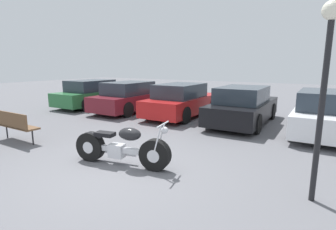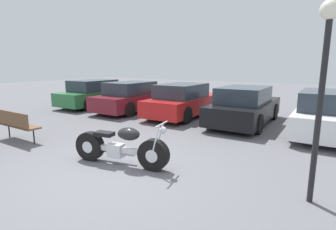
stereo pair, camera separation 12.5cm
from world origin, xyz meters
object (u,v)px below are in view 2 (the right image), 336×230
motorcycle (119,146)px  parked_car_maroon (133,97)px  parked_car_red (184,101)px  parked_car_black (245,106)px  parked_car_green (96,94)px  park_bench (17,123)px  parked_car_white (327,114)px  lamp_post (325,63)px

motorcycle → parked_car_maroon: (-4.17, 5.56, 0.24)m
motorcycle → parked_car_red: (-1.50, 5.72, 0.24)m
parked_car_black → parked_car_green: bearing=179.3°
parked_car_maroon → parked_car_red: bearing=3.5°
parked_car_maroon → parked_car_black: (5.35, 0.04, 0.00)m
motorcycle → parked_car_maroon: 6.96m
parked_car_maroon → park_bench: 5.78m
parked_car_white → park_bench: parked_car_white is taller
parked_car_green → lamp_post: 11.93m
parked_car_maroon → lamp_post: (7.92, -5.13, 1.56)m
parked_car_maroon → lamp_post: 9.56m
parked_car_green → parked_car_white: size_ratio=1.00×
parked_car_maroon → parked_car_white: size_ratio=1.00×
park_bench → motorcycle: bearing=3.0°
lamp_post → park_bench: bearing=-175.2°
motorcycle → parked_car_red: 5.92m
parked_car_red → parked_car_black: (2.67, -0.12, 0.00)m
motorcycle → park_bench: (-3.77, -0.20, 0.12)m
parked_car_black → parked_car_red: bearing=177.4°
parked_car_maroon → park_bench: parked_car_maroon is taller
parked_car_maroon → parked_car_red: 2.68m
parked_car_red → park_bench: 6.35m
motorcycle → lamp_post: 4.18m
parked_car_black → park_bench: (-4.95, -5.80, -0.12)m
parked_car_green → parked_car_red: size_ratio=1.00×
parked_car_white → park_bench: 9.48m
parked_car_green → motorcycle: bearing=-39.8°
motorcycle → parked_car_red: parked_car_red is taller
motorcycle → park_bench: motorcycle is taller
parked_car_white → parked_car_green: bearing=178.6°
parked_car_red → lamp_post: lamp_post is taller
parked_car_green → lamp_post: size_ratio=1.39×
motorcycle → park_bench: size_ratio=1.46×
parked_car_white → lamp_post: size_ratio=1.39×
motorcycle → lamp_post: size_ratio=0.74×
parked_car_red → lamp_post: (5.24, -5.29, 1.56)m
parked_car_maroon → parked_car_black: same height
motorcycle → parked_car_black: 5.73m
parked_car_green → parked_car_white: 10.69m
parked_car_black → parked_car_maroon: bearing=-179.6°
motorcycle → parked_car_red: size_ratio=0.53×
parked_car_maroon → park_bench: size_ratio=2.76×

